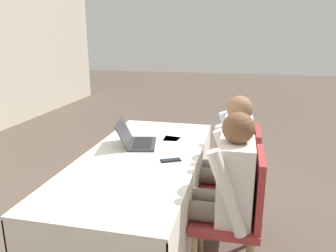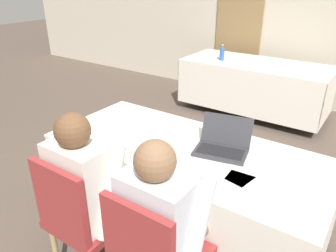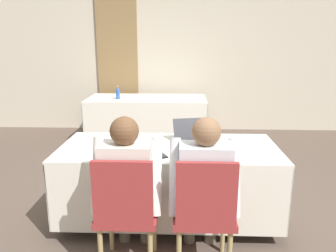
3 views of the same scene
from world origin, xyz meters
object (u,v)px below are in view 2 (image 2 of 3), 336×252
object	(u,v)px
person_white_shirt	(165,222)
water_bottle	(222,53)
chair_near_left	(81,216)
person_checkered_shirt	(91,186)
cell_phone	(158,160)
laptop	(222,145)

from	to	relation	value
person_white_shirt	water_bottle	bearing A→B (deg)	-68.78
chair_near_left	person_white_shirt	bearing A→B (deg)	-169.34
water_bottle	person_checkered_shirt	xyz separation A→B (m)	(0.65, -3.10, -0.16)
cell_phone	chair_near_left	size ratio (longest dim) A/B	0.17
person_checkered_shirt	cell_phone	bearing A→B (deg)	-119.42
person_checkered_shirt	person_white_shirt	xyz separation A→B (m)	(0.55, 0.00, 0.00)
laptop	chair_near_left	distance (m)	1.02
laptop	person_white_shirt	world-z (taller)	person_white_shirt
chair_near_left	person_white_shirt	size ratio (longest dim) A/B	0.78
cell_phone	person_white_shirt	bearing A→B (deg)	-76.70
cell_phone	chair_near_left	bearing A→B (deg)	-140.76
cell_phone	person_checkered_shirt	distance (m)	0.46
cell_phone	water_bottle	world-z (taller)	water_bottle
water_bottle	person_white_shirt	size ratio (longest dim) A/B	0.18
laptop	person_white_shirt	xyz separation A→B (m)	(0.04, -0.75, -0.10)
laptop	water_bottle	world-z (taller)	water_bottle
person_checkered_shirt	water_bottle	bearing A→B (deg)	-78.15
chair_near_left	water_bottle	bearing A→B (deg)	-78.52
water_bottle	chair_near_left	xyz separation A→B (m)	(0.65, -3.20, -0.32)
cell_phone	person_white_shirt	distance (m)	0.52
laptop	chair_near_left	xyz separation A→B (m)	(-0.51, -0.85, -0.26)
chair_near_left	person_checkered_shirt	size ratio (longest dim) A/B	0.78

